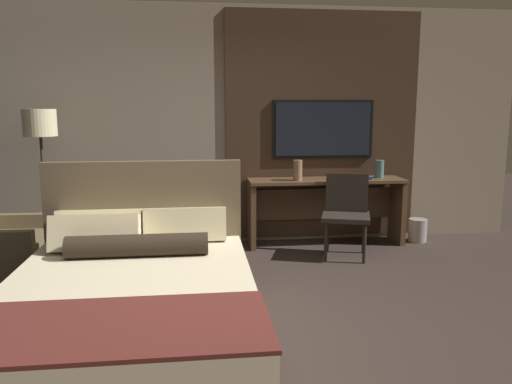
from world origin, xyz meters
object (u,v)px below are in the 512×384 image
object	(u,v)px
desk	(325,200)
vase_tall	(298,170)
bed	(131,304)
floor_lamp	(41,135)
book	(361,178)
desk_chair	(346,207)
waste_bin	(418,230)
tv	(323,129)
vase_short	(379,169)
armchair_by_window	(3,254)

from	to	relation	value
desk	vase_tall	distance (m)	0.53
bed	floor_lamp	size ratio (longest dim) A/B	1.39
bed	book	size ratio (longest dim) A/B	9.34
desk_chair	waste_bin	world-z (taller)	desk_chair
floor_lamp	waste_bin	bearing A→B (deg)	2.83
floor_lamp	vase_tall	world-z (taller)	floor_lamp
tv	vase_short	world-z (taller)	tv
bed	armchair_by_window	distance (m)	2.01
armchair_by_window	bed	bearing A→B (deg)	-135.40
tv	waste_bin	distance (m)	1.70
vase_short	armchair_by_window	bearing A→B (deg)	-166.50
bed	vase_short	bearing A→B (deg)	42.69
vase_short	bed	bearing A→B (deg)	-137.31
bed	vase_short	xyz separation A→B (m)	(2.64, 2.44, 0.58)
armchair_by_window	waste_bin	distance (m)	4.59
bed	tv	world-z (taller)	tv
tv	desk_chair	distance (m)	1.07
desk_chair	vase_tall	bearing A→B (deg)	158.93
desk	floor_lamp	world-z (taller)	floor_lamp
book	waste_bin	bearing A→B (deg)	1.64
floor_lamp	book	size ratio (longest dim) A/B	6.73
desk_chair	armchair_by_window	world-z (taller)	desk_chair
bed	waste_bin	world-z (taller)	bed
floor_lamp	tv	bearing A→B (deg)	8.15
desk	armchair_by_window	distance (m)	3.49
vase_tall	vase_short	bearing A→B (deg)	6.24
vase_short	waste_bin	size ratio (longest dim) A/B	0.75
bed	floor_lamp	world-z (taller)	floor_lamp
desk	book	distance (m)	0.50
bed	desk	xyz separation A→B (m)	(1.98, 2.43, 0.22)
tv	bed	bearing A→B (deg)	-127.19
vase_short	book	world-z (taller)	vase_short
tv	vase_short	xyz separation A→B (m)	(0.66, -0.18, -0.47)
floor_lamp	vase_tall	distance (m)	2.81
armchair_by_window	vase_tall	world-z (taller)	vase_tall
tv	vase_short	size ratio (longest dim) A/B	5.86
armchair_by_window	book	distance (m)	3.89
desk	bed	bearing A→B (deg)	-129.17
bed	floor_lamp	xyz separation A→B (m)	(-1.15, 2.16, 1.03)
floor_lamp	desk	bearing A→B (deg)	4.89
floor_lamp	book	distance (m)	3.59
desk	waste_bin	bearing A→B (deg)	-2.80
armchair_by_window	desk	bearing A→B (deg)	-72.18
desk_chair	waste_bin	bearing A→B (deg)	40.40
desk_chair	floor_lamp	distance (m)	3.35
vase_tall	vase_short	size ratio (longest dim) A/B	1.13
desk	tv	size ratio (longest dim) A/B	1.50
bed	book	bearing A→B (deg)	44.52
bed	desk	world-z (taller)	bed
desk	desk_chair	distance (m)	0.50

